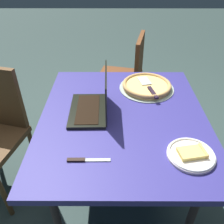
% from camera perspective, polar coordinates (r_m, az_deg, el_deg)
% --- Properties ---
extents(ground_plane, '(12.00, 12.00, 0.00)m').
position_cam_1_polar(ground_plane, '(1.95, 2.10, -18.88)').
color(ground_plane, '#2D3E3A').
extents(dining_table, '(1.12, 0.97, 0.75)m').
position_cam_1_polar(dining_table, '(1.44, 2.69, -3.02)').
color(dining_table, navy).
rests_on(dining_table, ground_plane).
extents(laptop, '(0.34, 0.23, 0.25)m').
position_cam_1_polar(laptop, '(1.40, -4.23, 2.01)').
color(laptop, black).
rests_on(laptop, dining_table).
extents(pizza_plate, '(0.23, 0.23, 0.04)m').
position_cam_1_polar(pizza_plate, '(1.20, 18.51, -9.60)').
color(pizza_plate, white).
rests_on(pizza_plate, dining_table).
extents(pizza_tray, '(0.37, 0.37, 0.04)m').
position_cam_1_polar(pizza_tray, '(1.66, 8.33, 6.24)').
color(pizza_tray, '#95A499').
rests_on(pizza_tray, dining_table).
extents(table_knife, '(0.02, 0.20, 0.01)m').
position_cam_1_polar(table_knife, '(1.14, -6.70, -11.37)').
color(table_knife, '#B3BBBB').
rests_on(table_knife, dining_table).
extents(chair_far, '(0.50, 0.50, 0.89)m').
position_cam_1_polar(chair_far, '(2.38, 3.45, 9.17)').
color(chair_far, '#5D3218').
rests_on(chair_far, ground_plane).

